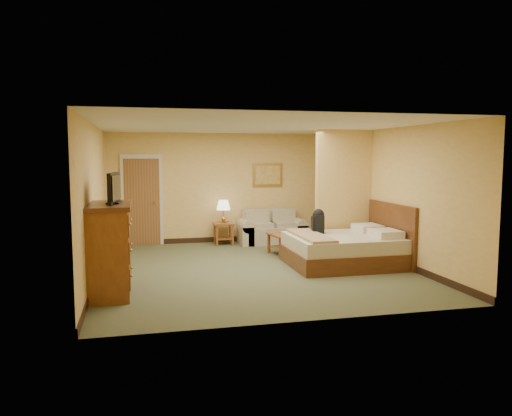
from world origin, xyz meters
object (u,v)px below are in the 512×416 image
object	(u,v)px
loveseat	(272,232)
coffee_table	(287,240)
dresser	(109,249)
bed	(348,249)

from	to	relation	value
loveseat	coffee_table	xyz separation A→B (m)	(-0.06, -1.46, 0.06)
loveseat	dresser	bearing A→B (deg)	-133.39
dresser	bed	size ratio (longest dim) A/B	0.65
loveseat	dresser	distance (m)	5.14
loveseat	coffee_table	world-z (taller)	loveseat
coffee_table	dresser	size ratio (longest dim) A/B	0.57
loveseat	coffee_table	size ratio (longest dim) A/B	2.03
coffee_table	bed	size ratio (longest dim) A/B	0.37
loveseat	bed	bearing A→B (deg)	-73.89
dresser	bed	world-z (taller)	dresser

